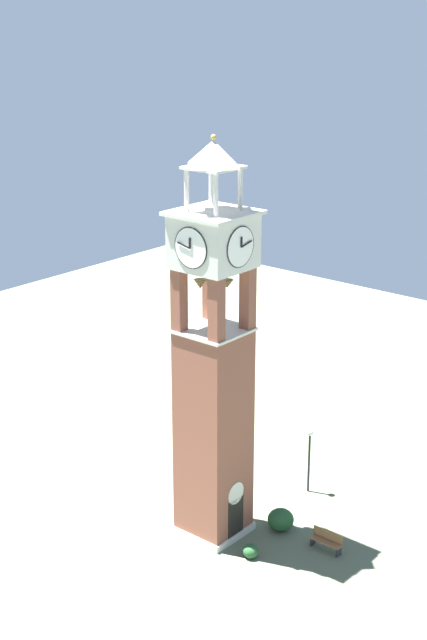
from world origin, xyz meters
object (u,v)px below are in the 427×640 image
(clock_tower, at_px, (214,380))
(lamp_post, at_px, (309,448))
(trash_bin, at_px, (195,475))
(park_bench, at_px, (327,541))

(clock_tower, bearing_deg, lamp_post, -12.00)
(clock_tower, height_order, trash_bin, clock_tower)
(clock_tower, xyz_separation_m, park_bench, (2.15, -5.13, -7.46))
(park_bench, height_order, lamp_post, lamp_post)
(park_bench, relative_size, trash_bin, 2.00)
(clock_tower, distance_m, lamp_post, 8.32)
(trash_bin, bearing_deg, clock_tower, -128.28)
(lamp_post, relative_size, trash_bin, 4.48)
(clock_tower, bearing_deg, park_bench, -67.26)
(clock_tower, relative_size, park_bench, 11.94)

